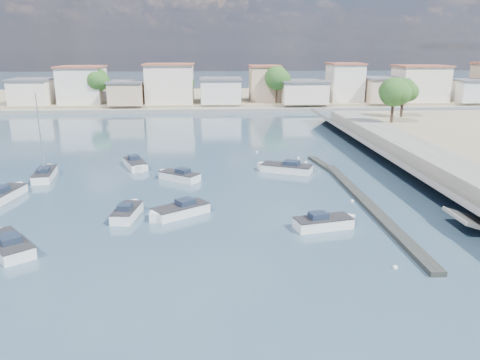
# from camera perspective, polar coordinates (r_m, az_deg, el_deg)

# --- Properties ---
(ground) EXTENTS (400.00, 400.00, 0.00)m
(ground) POSITION_cam_1_polar(r_m,az_deg,el_deg) (68.95, 1.74, 4.88)
(ground) COLOR #315063
(ground) RESTS_ON ground
(seawall_walkway) EXTENTS (5.00, 90.00, 1.80)m
(seawall_walkway) POSITION_cam_1_polar(r_m,az_deg,el_deg) (49.04, 27.05, -0.42)
(seawall_walkway) COLOR slate
(seawall_walkway) RESTS_ON ground
(breakwater) EXTENTS (2.00, 31.02, 0.35)m
(breakwater) POSITION_cam_1_polar(r_m,az_deg,el_deg) (44.19, 14.08, -1.75)
(breakwater) COLOR black
(breakwater) RESTS_ON ground
(far_shore_land) EXTENTS (160.00, 40.00, 1.40)m
(far_shore_land) POSITION_cam_1_polar(r_m,az_deg,el_deg) (120.19, -0.62, 9.97)
(far_shore_land) COLOR gray
(far_shore_land) RESTS_ON ground
(far_shore_quay) EXTENTS (160.00, 2.50, 0.80)m
(far_shore_quay) POSITION_cam_1_polar(r_m,az_deg,el_deg) (99.40, 0.05, 8.54)
(far_shore_quay) COLOR slate
(far_shore_quay) RESTS_ON ground
(far_town) EXTENTS (113.01, 12.80, 8.35)m
(far_town) POSITION_cam_1_polar(r_m,az_deg,el_deg) (106.01, 5.74, 11.39)
(far_town) COLOR beige
(far_town) RESTS_ON far_shore_land
(shore_trees) EXTENTS (74.56, 38.32, 7.92)m
(shore_trees) POSITION_cam_1_polar(r_m,az_deg,el_deg) (96.86, 5.20, 11.74)
(shore_trees) COLOR #38281E
(shore_trees) RESTS_ON ground
(motorboat_a) EXTENTS (4.76, 5.26, 1.48)m
(motorboat_a) POSITION_cam_1_polar(r_m,az_deg,el_deg) (35.55, -26.57, -7.05)
(motorboat_a) COLOR white
(motorboat_a) RESTS_ON ground
(motorboat_b) EXTENTS (2.14, 4.47, 1.48)m
(motorboat_b) POSITION_cam_1_polar(r_m,az_deg,el_deg) (38.89, -13.51, -3.84)
(motorboat_b) COLOR white
(motorboat_b) RESTS_ON ground
(motorboat_c) EXTENTS (6.00, 4.17, 1.48)m
(motorboat_c) POSITION_cam_1_polar(r_m,az_deg,el_deg) (51.59, 5.38, 1.44)
(motorboat_c) COLOR white
(motorboat_c) RESTS_ON ground
(motorboat_d) EXTENTS (4.83, 4.17, 1.48)m
(motorboat_d) POSITION_cam_1_polar(r_m,az_deg,el_deg) (38.33, -7.57, -3.81)
(motorboat_d) COLOR white
(motorboat_d) RESTS_ON ground
(motorboat_e) EXTENTS (2.61, 5.36, 1.48)m
(motorboat_e) POSITION_cam_1_polar(r_m,az_deg,el_deg) (47.43, -26.64, -1.53)
(motorboat_e) COLOR white
(motorboat_e) RESTS_ON ground
(motorboat_f) EXTENTS (4.43, 3.86, 1.48)m
(motorboat_f) POSITION_cam_1_polar(r_m,az_deg,el_deg) (48.57, -7.58, 0.45)
(motorboat_f) COLOR white
(motorboat_f) RESTS_ON ground
(motorboat_g) EXTENTS (3.41, 5.25, 1.48)m
(motorboat_g) POSITION_cam_1_polar(r_m,az_deg,el_deg) (54.27, -12.60, 1.85)
(motorboat_g) COLOR white
(motorboat_g) RESTS_ON ground
(motorboat_h) EXTENTS (4.96, 2.64, 1.48)m
(motorboat_h) POSITION_cam_1_polar(r_m,az_deg,el_deg) (36.16, 10.44, -5.17)
(motorboat_h) COLOR white
(motorboat_h) RESTS_ON ground
(sailboat) EXTENTS (2.51, 5.88, 9.00)m
(sailboat) POSITION_cam_1_polar(r_m,az_deg,el_deg) (53.07, -22.64, 0.72)
(sailboat) COLOR white
(sailboat) RESTS_ON ground
(mooring_buoys) EXTENTS (7.79, 40.08, 0.34)m
(mooring_buoys) POSITION_cam_1_polar(r_m,az_deg,el_deg) (45.20, 10.39, -1.29)
(mooring_buoys) COLOR silver
(mooring_buoys) RESTS_ON ground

